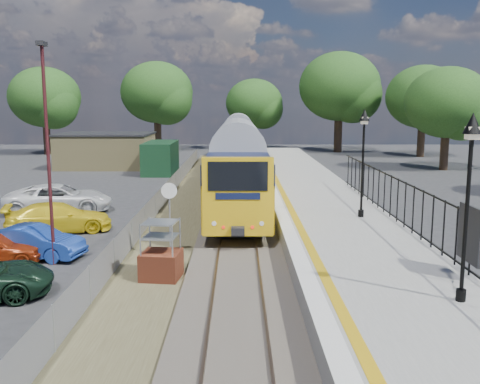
{
  "coord_description": "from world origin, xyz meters",
  "views": [
    {
      "loc": [
        0.03,
        -16.53,
        5.68
      ],
      "look_at": [
        0.09,
        5.89,
        2.0
      ],
      "focal_mm": 40.0,
      "sensor_mm": 36.0,
      "label": 1
    }
  ],
  "objects_px": {
    "speed_sign": "(170,207)",
    "car_white": "(59,198)",
    "carpark_lamp": "(47,142)",
    "brick_plinth": "(161,252)",
    "car_yellow": "(59,218)",
    "car_blue": "(34,242)",
    "train": "(238,149)",
    "victorian_lamp_south": "(470,164)",
    "victorian_lamp_north": "(364,138)"
  },
  "relations": [
    {
      "from": "car_white",
      "to": "car_yellow",
      "type": "bearing_deg",
      "value": -172.44
    },
    {
      "from": "speed_sign",
      "to": "car_white",
      "type": "bearing_deg",
      "value": 124.7
    },
    {
      "from": "victorian_lamp_south",
      "to": "car_blue",
      "type": "height_order",
      "value": "victorian_lamp_south"
    },
    {
      "from": "victorian_lamp_south",
      "to": "carpark_lamp",
      "type": "xyz_separation_m",
      "value": [
        -12.1,
        5.99,
        0.09
      ]
    },
    {
      "from": "brick_plinth",
      "to": "car_yellow",
      "type": "xyz_separation_m",
      "value": [
        -5.55,
        6.64,
        -0.28
      ]
    },
    {
      "from": "victorian_lamp_south",
      "to": "train",
      "type": "distance_m",
      "value": 28.28
    },
    {
      "from": "train",
      "to": "car_white",
      "type": "bearing_deg",
      "value": -127.69
    },
    {
      "from": "carpark_lamp",
      "to": "car_white",
      "type": "relative_size",
      "value": 1.42
    },
    {
      "from": "car_white",
      "to": "carpark_lamp",
      "type": "bearing_deg",
      "value": -173.44
    },
    {
      "from": "car_blue",
      "to": "car_white",
      "type": "height_order",
      "value": "car_white"
    },
    {
      "from": "car_yellow",
      "to": "carpark_lamp",
      "type": "bearing_deg",
      "value": -179.56
    },
    {
      "from": "speed_sign",
      "to": "carpark_lamp",
      "type": "bearing_deg",
      "value": -175.01
    },
    {
      "from": "car_blue",
      "to": "speed_sign",
      "type": "bearing_deg",
      "value": -80.22
    },
    {
      "from": "train",
      "to": "car_yellow",
      "type": "xyz_separation_m",
      "value": [
        -8.05,
        -16.74,
        -1.68
      ]
    },
    {
      "from": "speed_sign",
      "to": "carpark_lamp",
      "type": "distance_m",
      "value": 4.8
    },
    {
      "from": "car_blue",
      "to": "car_yellow",
      "type": "relative_size",
      "value": 0.82
    },
    {
      "from": "car_blue",
      "to": "victorian_lamp_south",
      "type": "bearing_deg",
      "value": -105.93
    },
    {
      "from": "victorian_lamp_south",
      "to": "car_white",
      "type": "distance_m",
      "value": 21.77
    },
    {
      "from": "victorian_lamp_south",
      "to": "car_white",
      "type": "bearing_deg",
      "value": 134.35
    },
    {
      "from": "brick_plinth",
      "to": "car_white",
      "type": "bearing_deg",
      "value": 122.39
    },
    {
      "from": "brick_plinth",
      "to": "car_white",
      "type": "relative_size",
      "value": 0.36
    },
    {
      "from": "train",
      "to": "car_yellow",
      "type": "height_order",
      "value": "train"
    },
    {
      "from": "car_yellow",
      "to": "car_white",
      "type": "xyz_separation_m",
      "value": [
        -1.46,
        4.42,
        0.09
      ]
    },
    {
      "from": "car_blue",
      "to": "train",
      "type": "bearing_deg",
      "value": -8.51
    },
    {
      "from": "train",
      "to": "brick_plinth",
      "type": "bearing_deg",
      "value": -96.11
    },
    {
      "from": "brick_plinth",
      "to": "carpark_lamp",
      "type": "relative_size",
      "value": 0.25
    },
    {
      "from": "victorian_lamp_north",
      "to": "train",
      "type": "height_order",
      "value": "victorian_lamp_north"
    },
    {
      "from": "victorian_lamp_north",
      "to": "car_white",
      "type": "relative_size",
      "value": 0.84
    },
    {
      "from": "car_white",
      "to": "train",
      "type": "bearing_deg",
      "value": -48.44
    },
    {
      "from": "brick_plinth",
      "to": "carpark_lamp",
      "type": "distance_m",
      "value": 5.61
    },
    {
      "from": "train",
      "to": "speed_sign",
      "type": "xyz_separation_m",
      "value": [
        -2.5,
        -21.02,
        -0.38
      ]
    },
    {
      "from": "train",
      "to": "car_white",
      "type": "height_order",
      "value": "train"
    },
    {
      "from": "car_yellow",
      "to": "car_white",
      "type": "bearing_deg",
      "value": 2.33
    },
    {
      "from": "speed_sign",
      "to": "car_yellow",
      "type": "relative_size",
      "value": 0.63
    },
    {
      "from": "car_blue",
      "to": "car_white",
      "type": "relative_size",
      "value": 0.69
    },
    {
      "from": "car_yellow",
      "to": "victorian_lamp_south",
      "type": "bearing_deg",
      "value": -144.89
    },
    {
      "from": "train",
      "to": "speed_sign",
      "type": "distance_m",
      "value": 21.17
    },
    {
      "from": "victorian_lamp_north",
      "to": "train",
      "type": "xyz_separation_m",
      "value": [
        -5.3,
        17.68,
        -1.96
      ]
    },
    {
      "from": "victorian_lamp_north",
      "to": "speed_sign",
      "type": "relative_size",
      "value": 1.6
    },
    {
      "from": "speed_sign",
      "to": "car_white",
      "type": "relative_size",
      "value": 0.53
    },
    {
      "from": "carpark_lamp",
      "to": "car_blue",
      "type": "xyz_separation_m",
      "value": [
        -1.01,
        0.81,
        -3.77
      ]
    },
    {
      "from": "train",
      "to": "brick_plinth",
      "type": "distance_m",
      "value": 23.55
    },
    {
      "from": "train",
      "to": "victorian_lamp_north",
      "type": "bearing_deg",
      "value": -73.31
    },
    {
      "from": "victorian_lamp_north",
      "to": "car_yellow",
      "type": "distance_m",
      "value": 13.87
    },
    {
      "from": "speed_sign",
      "to": "car_blue",
      "type": "distance_m",
      "value": 5.28
    },
    {
      "from": "car_blue",
      "to": "car_yellow",
      "type": "distance_m",
      "value": 4.16
    },
    {
      "from": "victorian_lamp_north",
      "to": "speed_sign",
      "type": "xyz_separation_m",
      "value": [
        -7.8,
        -3.35,
        -2.33
      ]
    },
    {
      "from": "speed_sign",
      "to": "car_yellow",
      "type": "distance_m",
      "value": 7.13
    },
    {
      "from": "victorian_lamp_south",
      "to": "car_white",
      "type": "height_order",
      "value": "victorian_lamp_south"
    },
    {
      "from": "train",
      "to": "car_white",
      "type": "xyz_separation_m",
      "value": [
        -9.51,
        -12.32,
        -1.58
      ]
    }
  ]
}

